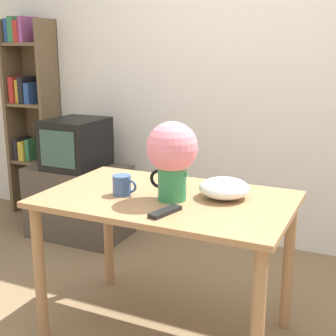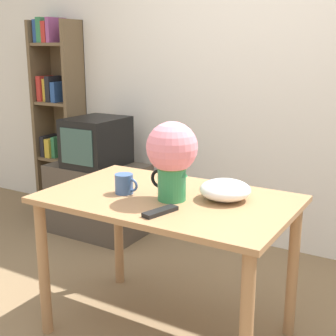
% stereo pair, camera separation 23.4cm
% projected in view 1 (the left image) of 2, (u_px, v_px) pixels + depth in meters
% --- Properties ---
extents(wall_back, '(8.00, 0.05, 2.60)m').
position_uv_depth(wall_back, '(239.00, 81.00, 3.60)').
color(wall_back, silver).
rests_on(wall_back, ground_plane).
extents(table, '(1.29, 0.80, 0.80)m').
position_uv_depth(table, '(167.00, 218.00, 2.45)').
color(table, '#A3754C').
rests_on(table, ground_plane).
extents(flower_vase, '(0.26, 0.26, 0.40)m').
position_uv_depth(flower_vase, '(172.00, 155.00, 2.31)').
color(flower_vase, '#2D844C').
rests_on(flower_vase, table).
extents(coffee_mug, '(0.14, 0.10, 0.10)m').
position_uv_depth(coffee_mug, '(122.00, 185.00, 2.44)').
color(coffee_mug, '#385689').
rests_on(coffee_mug, table).
extents(white_bowl, '(0.26, 0.26, 0.10)m').
position_uv_depth(white_bowl, '(224.00, 188.00, 2.39)').
color(white_bowl, white).
rests_on(white_bowl, table).
extents(remote_control, '(0.10, 0.20, 0.02)m').
position_uv_depth(remote_control, '(165.00, 212.00, 2.16)').
color(remote_control, black).
rests_on(remote_control, table).
extents(tv_stand, '(0.79, 0.51, 0.59)m').
position_uv_depth(tv_stand, '(79.00, 201.00, 3.92)').
color(tv_stand, '#4C4238').
rests_on(tv_stand, ground_plane).
extents(tv_set, '(0.41, 0.49, 0.40)m').
position_uv_depth(tv_set, '(76.00, 143.00, 3.79)').
color(tv_set, black).
rests_on(tv_set, tv_stand).
extents(bookshelf, '(0.46, 0.28, 1.81)m').
position_uv_depth(bookshelf, '(31.00, 107.00, 4.34)').
color(bookshelf, brown).
rests_on(bookshelf, ground_plane).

